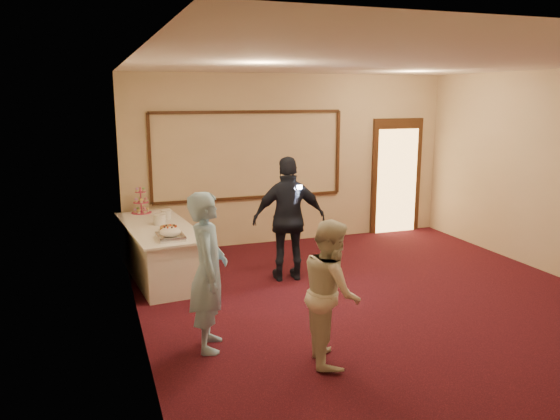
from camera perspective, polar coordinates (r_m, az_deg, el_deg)
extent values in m
plane|color=black|center=(7.13, 11.21, -9.99)|extent=(7.00, 7.00, 0.00)
cube|color=beige|center=(9.85, 1.22, 5.33)|extent=(6.00, 0.04, 3.00)
cube|color=beige|center=(5.80, -14.66, 0.25)|extent=(0.04, 7.00, 3.00)
cube|color=white|center=(6.63, 12.28, 14.83)|extent=(6.00, 7.00, 0.04)
cube|color=#362110|center=(9.67, -3.18, 1.29)|extent=(3.40, 0.04, 0.05)
cube|color=#362110|center=(9.51, -3.28, 10.21)|extent=(3.40, 0.04, 0.05)
cube|color=#362110|center=(9.24, -13.45, 5.19)|extent=(0.05, 0.04, 1.50)
cube|color=#362110|center=(10.16, 6.07, 6.03)|extent=(0.05, 0.04, 1.50)
cube|color=#362110|center=(10.81, 12.05, 3.51)|extent=(1.05, 0.06, 2.20)
cube|color=#FFBF66|center=(10.80, 12.11, 2.97)|extent=(0.85, 0.02, 2.00)
cube|color=white|center=(8.23, -12.45, -4.31)|extent=(1.02, 2.27, 0.74)
cube|color=white|center=(8.14, -12.57, -1.71)|extent=(1.14, 2.40, 0.03)
cube|color=#B7B8BE|center=(7.35, -11.37, -2.86)|extent=(0.35, 0.44, 0.04)
ellipsoid|color=white|center=(7.33, -11.40, -2.24)|extent=(0.28, 0.28, 0.13)
cube|color=silver|center=(7.48, -10.82, -2.40)|extent=(0.16, 0.28, 0.01)
cylinder|color=#CA3E68|center=(9.03, -14.33, 1.01)|extent=(0.02, 0.02, 0.42)
cylinder|color=#CA3E68|center=(9.07, -14.27, -0.26)|extent=(0.32, 0.32, 0.01)
cylinder|color=#CA3E68|center=(9.04, -14.32, 0.79)|extent=(0.24, 0.24, 0.01)
cylinder|color=#CA3E68|center=(9.01, -14.38, 1.84)|extent=(0.17, 0.17, 0.01)
cylinder|color=white|center=(8.16, -12.46, -1.01)|extent=(0.18, 0.18, 0.15)
cylinder|color=white|center=(8.15, -12.48, -0.46)|extent=(0.19, 0.19, 0.01)
cylinder|color=white|center=(8.53, -11.81, -0.47)|extent=(0.17, 0.17, 0.14)
cylinder|color=white|center=(8.51, -11.83, 0.01)|extent=(0.17, 0.17, 0.01)
cylinder|color=white|center=(7.84, -11.57, -2.02)|extent=(0.28, 0.28, 0.01)
cylinder|color=brown|center=(7.83, -11.57, -1.82)|extent=(0.24, 0.24, 0.04)
imported|color=#95CAF8|center=(5.73, -7.50, -6.41)|extent=(0.54, 0.69, 1.68)
imported|color=#EEE7CF|center=(5.49, 5.36, -8.47)|extent=(0.70, 0.81, 1.45)
imported|color=black|center=(7.79, 0.96, -0.95)|extent=(1.10, 0.59, 1.79)
cube|color=white|center=(7.61, 2.02, 2.40)|extent=(0.08, 0.06, 0.05)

